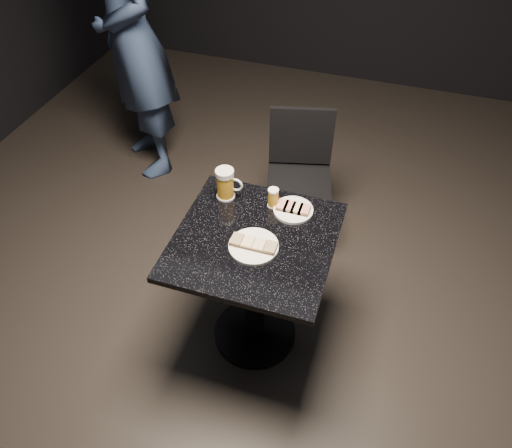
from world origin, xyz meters
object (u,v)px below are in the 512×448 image
object	(u,v)px
plate_large	(254,246)
plate_small	(293,210)
beer_mug	(226,184)
beer_tumbler	(273,198)
table	(255,274)
patron	(132,36)
chair	(299,171)

from	to	relation	value
plate_large	plate_small	distance (m)	0.29
plate_small	beer_mug	size ratio (longest dim) A/B	1.17
beer_mug	beer_tumbler	bearing A→B (deg)	1.76
plate_large	beer_tumbler	distance (m)	0.29
table	beer_mug	distance (m)	0.45
beer_mug	patron	bearing A→B (deg)	134.50
plate_small	chair	xyz separation A→B (m)	(-0.11, 0.61, -0.26)
patron	table	xyz separation A→B (m)	(1.22, -1.25, -0.46)
table	plate_small	bearing A→B (deg)	62.48
plate_small	table	distance (m)	0.35
plate_small	chair	world-z (taller)	chair
beer_mug	plate_small	bearing A→B (deg)	-0.24
plate_large	patron	world-z (taller)	patron
table	chair	world-z (taller)	chair
table	plate_large	bearing A→B (deg)	-76.53
beer_mug	chair	distance (m)	0.73
patron	table	world-z (taller)	patron
beer_mug	table	bearing A→B (deg)	-46.13
plate_large	patron	xyz separation A→B (m)	(-1.23, 1.30, 0.21)
beer_mug	chair	xyz separation A→B (m)	(0.22, 0.61, -0.33)
plate_small	beer_tumbler	size ratio (longest dim) A/B	1.89
chair	plate_small	bearing A→B (deg)	-79.72
plate_large	beer_mug	world-z (taller)	beer_mug
plate_small	beer_tumbler	world-z (taller)	beer_tumbler
plate_large	beer_mug	bearing A→B (deg)	129.48
plate_small	beer_mug	bearing A→B (deg)	179.76
plate_small	beer_mug	xyz separation A→B (m)	(-0.33, 0.00, 0.07)
plate_large	chair	world-z (taller)	chair
plate_small	patron	bearing A→B (deg)	142.54
beer_mug	chair	size ratio (longest dim) A/B	0.18
chair	beer_mug	bearing A→B (deg)	-109.88
plate_small	chair	distance (m)	0.67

